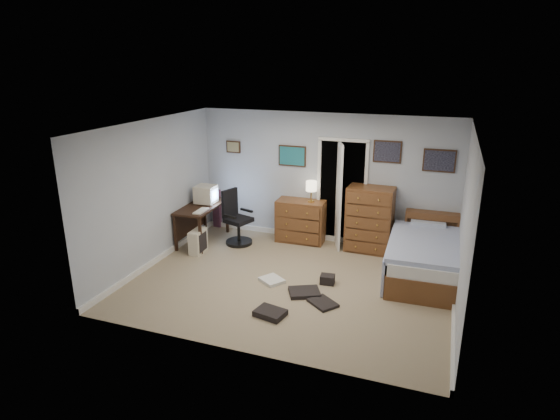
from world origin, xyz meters
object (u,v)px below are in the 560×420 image
Objects in this scene: low_dresser at (301,221)px; bed at (424,256)px; office_chair at (236,223)px; tall_dresser at (370,219)px; computer_desk at (198,213)px.

bed is at bearing -20.51° from low_dresser.
tall_dresser is (2.48, 0.51, 0.20)m from office_chair.
tall_dresser is at bearing 9.16° from computer_desk.
low_dresser is at bearing 160.32° from bed.
tall_dresser is at bearing 142.55° from bed.
office_chair is 1.26m from low_dresser.
computer_desk is 1.23× the size of office_chair.
low_dresser is at bearing 43.05° from office_chair.
low_dresser is at bearing -179.15° from tall_dresser.
office_chair reaches higher than computer_desk.
computer_desk is 3.30m from tall_dresser.
office_chair is at bearing 174.44° from bed.
low_dresser is 0.43× the size of bed.
office_chair is at bearing 8.18° from computer_desk.
bed is (2.38, -0.78, -0.08)m from low_dresser.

